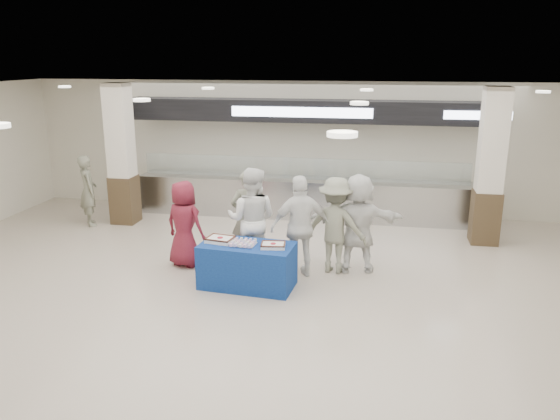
% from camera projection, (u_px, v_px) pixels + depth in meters
% --- Properties ---
extents(ground, '(14.00, 14.00, 0.00)m').
position_uv_depth(ground, '(250.00, 316.00, 8.16)').
color(ground, beige).
rests_on(ground, ground).
extents(serving_line, '(8.70, 0.85, 2.80)m').
position_uv_depth(serving_line, '(303.00, 170.00, 12.96)').
color(serving_line, '#AEB1B5').
rests_on(serving_line, ground).
extents(column_left, '(0.55, 0.55, 3.20)m').
position_uv_depth(column_left, '(122.00, 158.00, 12.43)').
color(column_left, '#382919').
rests_on(column_left, ground).
extents(column_right, '(0.55, 0.55, 3.20)m').
position_uv_depth(column_right, '(490.00, 171.00, 11.03)').
color(column_right, '#382919').
rests_on(column_right, ground).
extents(display_table, '(1.61, 0.92, 0.75)m').
position_uv_depth(display_table, '(247.00, 266.00, 9.14)').
color(display_table, navy).
rests_on(display_table, ground).
extents(sheet_cake_left, '(0.48, 0.40, 0.09)m').
position_uv_depth(sheet_cake_left, '(220.00, 239.00, 9.16)').
color(sheet_cake_left, white).
rests_on(sheet_cake_left, display_table).
extents(sheet_cake_right, '(0.42, 0.35, 0.09)m').
position_uv_depth(sheet_cake_right, '(273.00, 245.00, 8.88)').
color(sheet_cake_right, white).
rests_on(sheet_cake_right, display_table).
extents(cupcake_tray, '(0.42, 0.33, 0.07)m').
position_uv_depth(cupcake_tray, '(243.00, 243.00, 9.01)').
color(cupcake_tray, '#BABBC0').
rests_on(cupcake_tray, display_table).
extents(civilian_maroon, '(0.90, 0.72, 1.61)m').
position_uv_depth(civilian_maroon, '(184.00, 224.00, 9.97)').
color(civilian_maroon, maroon).
rests_on(civilian_maroon, ground).
extents(soldier_a, '(0.76, 0.64, 1.77)m').
position_uv_depth(soldier_a, '(248.00, 216.00, 10.14)').
color(soldier_a, slate).
rests_on(soldier_a, ground).
extents(chef_tall, '(0.93, 0.73, 1.89)m').
position_uv_depth(chef_tall, '(252.00, 220.00, 9.74)').
color(chef_tall, white).
rests_on(chef_tall, ground).
extents(chef_short, '(1.15, 0.83, 1.81)m').
position_uv_depth(chef_short, '(301.00, 227.00, 9.46)').
color(chef_short, white).
rests_on(chef_short, ground).
extents(soldier_b, '(1.22, 0.85, 1.73)m').
position_uv_depth(soldier_b, '(336.00, 225.00, 9.67)').
color(soldier_b, slate).
rests_on(soldier_b, ground).
extents(civilian_white, '(1.74, 0.84, 1.80)m').
position_uv_depth(civilian_white, '(358.00, 223.00, 9.68)').
color(civilian_white, white).
rests_on(civilian_white, ground).
extents(soldier_bg, '(0.67, 0.70, 1.62)m').
position_uv_depth(soldier_bg, '(88.00, 190.00, 12.43)').
color(soldier_bg, slate).
rests_on(soldier_bg, ground).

